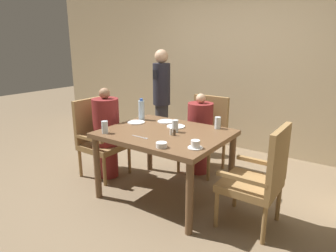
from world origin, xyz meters
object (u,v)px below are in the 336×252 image
object	(u,v)px
chair_left_side	(99,136)
teacup_with_saucer	(195,145)
diner_in_left_chair	(107,132)
chair_far_side	(205,132)
plate_main_right	(176,126)
chair_right_side	(260,176)
glass_tall_mid	(175,126)
glass_tall_near	(218,123)
plate_main_left	(136,122)
standing_host	(162,98)
glass_tall_far	(105,127)
water_bottle	(142,110)
bowl_small	(161,145)
diner_in_far_chair	(200,133)
plate_dessert_center	(166,121)

from	to	relation	value
chair_left_side	teacup_with_saucer	size ratio (longest dim) A/B	7.10
diner_in_left_chair	teacup_with_saucer	bearing A→B (deg)	-10.62
chair_far_side	plate_main_right	distance (m)	0.74
chair_right_side	glass_tall_mid	world-z (taller)	chair_right_side
chair_right_side	glass_tall_near	distance (m)	0.82
chair_far_side	glass_tall_near	distance (m)	0.70
plate_main_left	teacup_with_saucer	size ratio (longest dim) A/B	1.49
chair_left_side	standing_host	world-z (taller)	standing_host
chair_left_side	chair_right_side	bearing A→B (deg)	0.00
chair_right_side	standing_host	distance (m)	2.31
teacup_with_saucer	glass_tall_far	size ratio (longest dim) A/B	1.06
chair_left_side	plate_main_right	xyz separation A→B (m)	(1.03, 0.22, 0.24)
plate_main_left	water_bottle	xyz separation A→B (m)	(-0.04, 0.15, 0.11)
bowl_small	diner_in_far_chair	bearing A→B (deg)	102.29
diner_in_far_chair	glass_tall_far	world-z (taller)	diner_in_far_chair
diner_in_far_chair	water_bottle	distance (m)	0.81
chair_far_side	water_bottle	distance (m)	0.92
glass_tall_far	water_bottle	bearing A→B (deg)	94.33
chair_far_side	diner_in_far_chair	bearing A→B (deg)	-90.00
chair_left_side	plate_main_left	xyz separation A→B (m)	(0.55, 0.10, 0.24)
plate_main_right	teacup_with_saucer	world-z (taller)	teacup_with_saucer
chair_right_side	bowl_small	bearing A→B (deg)	-151.55
plate_main_right	plate_dessert_center	distance (m)	0.24
chair_left_side	plate_main_right	size ratio (longest dim) A/B	4.77
teacup_with_saucer	glass_tall_near	size ratio (longest dim) A/B	1.06
plate_main_right	water_bottle	world-z (taller)	water_bottle
chair_left_side	diner_in_left_chair	bearing A→B (deg)	0.00
plate_dessert_center	water_bottle	world-z (taller)	water_bottle
plate_main_left	teacup_with_saucer	bearing A→B (deg)	-19.85
chair_left_side	glass_tall_mid	size ratio (longest dim) A/B	7.54
standing_host	glass_tall_near	xyz separation A→B (m)	(1.32, -0.77, -0.03)
bowl_small	diner_in_left_chair	bearing A→B (deg)	159.77
chair_left_side	plate_main_right	world-z (taller)	chair_left_side
chair_far_side	glass_tall_near	xyz separation A→B (m)	(0.40, -0.49, 0.30)
plate_main_left	chair_far_side	bearing A→B (deg)	58.91
diner_in_left_chair	glass_tall_far	size ratio (longest dim) A/B	8.77
diner_in_far_chair	standing_host	distance (m)	1.06
chair_left_side	water_bottle	distance (m)	0.67
plate_main_right	bowl_small	distance (m)	0.69
plate_main_left	plate_dessert_center	xyz separation A→B (m)	(0.27, 0.23, 0.00)
chair_left_side	plate_dessert_center	xyz separation A→B (m)	(0.81, 0.33, 0.24)
standing_host	glass_tall_mid	size ratio (longest dim) A/B	12.03
diner_in_left_chair	teacup_with_saucer	distance (m)	1.44
diner_in_left_chair	diner_in_far_chair	bearing A→B (deg)	40.71
plate_main_right	teacup_with_saucer	xyz separation A→B (m)	(0.52, -0.48, 0.03)
plate_dessert_center	glass_tall_near	size ratio (longest dim) A/B	1.58
water_bottle	teacup_with_saucer	bearing A→B (deg)	-26.23
glass_tall_mid	bowl_small	bearing A→B (deg)	-70.73
plate_main_left	plate_main_right	distance (m)	0.50
diner_in_far_chair	plate_main_left	size ratio (longest dim) A/B	5.12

